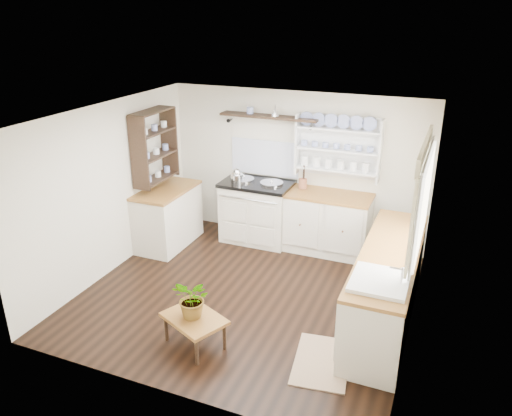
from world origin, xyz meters
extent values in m
cube|color=black|center=(0.00, 0.00, 0.00)|extent=(4.00, 3.80, 0.01)
cube|color=silver|center=(0.00, 1.90, 1.15)|extent=(4.00, 0.02, 2.30)
cube|color=silver|center=(2.00, 0.00, 1.15)|extent=(0.02, 3.80, 2.30)
cube|color=silver|center=(-2.00, 0.00, 1.15)|extent=(0.02, 3.80, 2.30)
cube|color=white|center=(0.00, 0.00, 2.30)|extent=(4.00, 3.80, 0.01)
cube|color=white|center=(1.96, 0.15, 1.50)|extent=(0.04, 1.40, 1.00)
cube|color=white|center=(1.94, 0.15, 1.50)|extent=(0.02, 1.50, 1.10)
cube|color=beige|center=(1.92, 0.15, 2.08)|extent=(0.04, 1.55, 0.18)
cube|color=silver|center=(-0.50, 1.57, 0.45)|extent=(1.03, 0.67, 0.90)
cube|color=black|center=(-0.50, 1.57, 0.93)|extent=(1.07, 0.71, 0.05)
cylinder|color=silver|center=(-0.74, 1.57, 0.97)|extent=(0.35, 0.35, 0.03)
cylinder|color=silver|center=(-0.27, 1.57, 0.97)|extent=(0.35, 0.35, 0.03)
cylinder|color=silver|center=(-0.50, 1.20, 0.80)|extent=(0.92, 0.02, 0.02)
cube|color=beige|center=(0.60, 1.60, 0.44)|extent=(1.25, 0.60, 0.88)
cube|color=brown|center=(0.60, 1.60, 0.88)|extent=(1.27, 0.63, 0.04)
cube|color=beige|center=(1.70, 0.10, 0.44)|extent=(0.60, 2.40, 0.88)
cube|color=brown|center=(1.70, 0.10, 0.88)|extent=(0.62, 2.43, 0.04)
cube|color=white|center=(1.70, -0.65, 0.80)|extent=(0.55, 0.60, 0.28)
cylinder|color=silver|center=(1.90, -0.65, 1.00)|extent=(0.02, 0.02, 0.22)
cube|color=beige|center=(-1.70, 0.90, 0.44)|extent=(0.60, 1.10, 0.88)
cube|color=brown|center=(-1.70, 0.90, 0.88)|extent=(0.62, 1.13, 0.04)
cube|color=white|center=(0.65, 1.88, 1.55)|extent=(1.20, 0.03, 0.90)
cube|color=white|center=(0.65, 1.79, 1.55)|extent=(1.20, 0.22, 0.02)
cylinder|color=navy|center=(0.65, 1.80, 1.82)|extent=(0.20, 0.02, 0.20)
cube|color=black|center=(-0.40, 1.77, 1.92)|extent=(1.50, 0.24, 0.04)
cone|color=black|center=(-1.05, 1.84, 1.81)|extent=(0.06, 0.20, 0.06)
cone|color=black|center=(0.25, 1.84, 1.81)|extent=(0.06, 0.20, 0.06)
cube|color=black|center=(-1.84, 0.90, 1.55)|extent=(0.28, 0.80, 1.05)
cylinder|color=brown|center=(0.18, 1.68, 0.98)|extent=(0.12, 0.12, 0.14)
cube|color=brown|center=(-0.12, -1.16, 0.33)|extent=(0.79, 0.70, 0.04)
cylinder|color=black|center=(-0.44, -1.21, 0.16)|extent=(0.04, 0.04, 0.31)
cylinder|color=black|center=(-0.29, -0.88, 0.16)|extent=(0.04, 0.04, 0.31)
cylinder|color=black|center=(0.06, -1.44, 0.16)|extent=(0.04, 0.04, 0.31)
cylinder|color=black|center=(0.21, -1.11, 0.16)|extent=(0.04, 0.04, 0.31)
imported|color=#3F7233|center=(-0.12, -1.16, 0.58)|extent=(0.52, 0.50, 0.45)
cube|color=#997159|center=(1.23, -0.92, 0.01)|extent=(0.66, 0.92, 0.02)
camera|label=1|loc=(2.19, -5.06, 3.42)|focal=35.00mm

